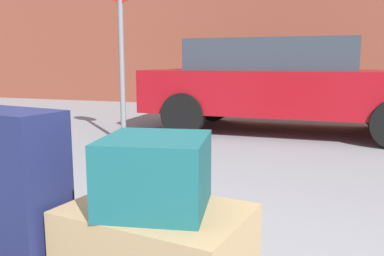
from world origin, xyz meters
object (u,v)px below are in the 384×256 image
Objects in this scene: duffel_bag_teal_topmost_pile at (156,173)px; parked_car at (284,83)px; suitcase_tan_center at (157,245)px; no_parking_sign at (121,34)px; suitcase_navy_front_right at (12,189)px.

duffel_bag_teal_topmost_pile is 5.25m from parked_car.
duffel_bag_teal_topmost_pile is at bearing 99.16° from suitcase_tan_center.
duffel_bag_teal_topmost_pile is at bearing -60.38° from no_parking_sign.
parked_car is at bearing 100.55° from suitcase_tan_center.
duffel_bag_teal_topmost_pile reaches higher than suitcase_tan_center.
no_parking_sign reaches higher than parked_car.
suitcase_navy_front_right is 0.25× the size of no_parking_sign.
no_parking_sign reaches higher than suitcase_tan_center.
suitcase_tan_center is at bearing -99.81° from duffel_bag_teal_topmost_pile.
suitcase_navy_front_right is at bearing -165.17° from suitcase_tan_center.
duffel_bag_teal_topmost_pile is at bearing 15.07° from suitcase_navy_front_right.
suitcase_tan_center is at bearing 15.07° from suitcase_navy_front_right.
no_parking_sign is at bearing -139.69° from parked_car.
suitcase_tan_center is 0.14× the size of parked_car.
suitcase_navy_front_right is at bearing 175.86° from duffel_bag_teal_topmost_pile.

